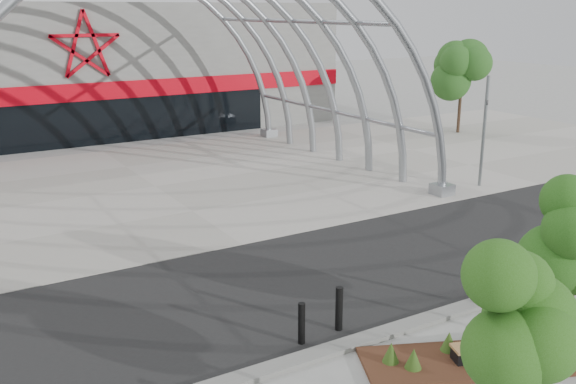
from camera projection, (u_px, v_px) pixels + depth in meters
name	position (u px, v px, depth m)	size (l,w,h in m)	color
ground	(372.00, 333.00, 15.67)	(140.00, 140.00, 0.00)	gray
road	(297.00, 282.00, 18.56)	(140.00, 7.00, 0.02)	black
forecourt	(155.00, 187.00, 28.46)	(60.00, 17.00, 0.04)	#A4A095
kerb	(378.00, 335.00, 15.45)	(60.00, 0.50, 0.12)	slate
arena_building	(59.00, 66.00, 42.17)	(34.00, 15.24, 8.00)	slate
vault_canopy	(155.00, 187.00, 28.46)	(20.80, 15.80, 20.36)	#91969C
planting_bed	(478.00, 356.00, 14.35)	(5.59, 3.68, 0.57)	#3A1A14
signal_pole	(484.00, 130.00, 27.90)	(0.14, 0.69, 4.90)	slate
street_tree_0	(531.00, 316.00, 10.20)	(1.78, 1.78, 4.05)	black
bench_1	(497.00, 352.00, 14.36)	(2.17, 1.14, 0.45)	black
bollard_1	(302.00, 324.00, 15.01)	(0.17, 0.17, 1.05)	black
bollard_2	(339.00, 309.00, 15.64)	(0.18, 0.18, 1.15)	black
bollard_3	(478.00, 288.00, 16.94)	(0.17, 0.17, 1.06)	black
bollard_4	(563.00, 279.00, 17.41)	(0.18, 0.18, 1.14)	black
bg_tree_1	(463.00, 65.00, 39.72)	(2.70, 2.70, 5.91)	black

